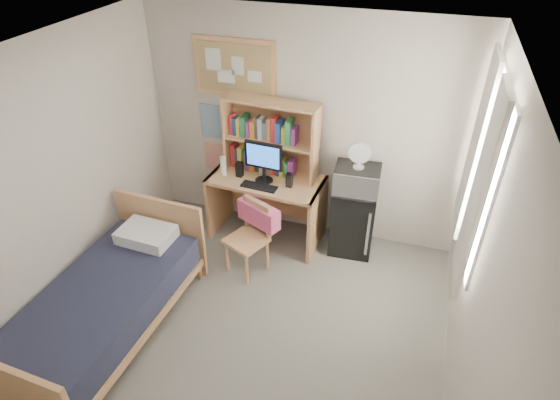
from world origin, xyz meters
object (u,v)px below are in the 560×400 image
(mini_fridge, at_px, (353,219))
(bed, at_px, (106,310))
(monitor, at_px, (264,163))
(speaker_right, at_px, (289,180))
(speaker_left, at_px, (240,169))
(microwave, at_px, (357,179))
(desk_fan, at_px, (360,156))
(desk_chair, at_px, (246,240))
(desk, at_px, (267,208))
(bulletin_board, at_px, (235,68))

(mini_fridge, xyz_separation_m, bed, (-1.96, -1.92, -0.14))
(monitor, bearing_deg, speaker_right, -0.00)
(speaker_left, relative_size, microwave, 0.37)
(mini_fridge, bearing_deg, bed, -138.90)
(monitor, bearing_deg, microwave, 10.79)
(mini_fridge, distance_m, bed, 2.75)
(bed, xyz_separation_m, speaker_left, (0.65, 1.80, 0.62))
(bed, bearing_deg, desk_fan, 47.10)
(desk_chair, height_order, monitor, monitor)
(speaker_left, distance_m, speaker_right, 0.60)
(speaker_left, height_order, microwave, microwave)
(speaker_left, bearing_deg, mini_fridge, 9.21)
(desk, distance_m, monitor, 0.63)
(bulletin_board, xyz_separation_m, mini_fridge, (1.46, -0.24, -1.52))
(desk_chair, bearing_deg, desk, 113.83)
(desk, height_order, mini_fridge, mini_fridge)
(speaker_left, xyz_separation_m, speaker_right, (0.60, -0.04, -0.01))
(bulletin_board, bearing_deg, desk_fan, -10.26)
(bulletin_board, distance_m, speaker_left, 1.10)
(speaker_right, bearing_deg, speaker_left, 180.00)
(desk, height_order, speaker_right, speaker_right)
(microwave, bearing_deg, speaker_left, -179.02)
(desk_chair, relative_size, mini_fridge, 1.03)
(microwave, bearing_deg, desk_fan, 0.00)
(desk, height_order, microwave, microwave)
(desk_chair, bearing_deg, monitor, 114.18)
(desk, height_order, desk_chair, desk_chair)
(bed, height_order, microwave, microwave)
(desk, xyz_separation_m, speaker_right, (0.30, -0.08, 0.48))
(desk_chair, xyz_separation_m, desk_fan, (1.01, 0.72, 0.81))
(bed, xyz_separation_m, speaker_right, (1.25, 1.76, 0.61))
(monitor, xyz_separation_m, speaker_right, (0.30, -0.02, -0.15))
(speaker_right, bearing_deg, bulletin_board, 155.44)
(bulletin_board, height_order, desk, bulletin_board)
(bulletin_board, distance_m, speaker_right, 1.34)
(desk_fan, bearing_deg, microwave, 0.00)
(desk, bearing_deg, monitor, -90.00)
(bed, bearing_deg, speaker_right, 57.63)
(bulletin_board, bearing_deg, speaker_right, -28.52)
(desk, bearing_deg, desk_fan, 7.44)
(desk_chair, distance_m, bed, 1.53)
(bed, distance_m, speaker_right, 2.24)
(speaker_right, height_order, microwave, microwave)
(mini_fridge, relative_size, speaker_left, 4.65)
(bulletin_board, xyz_separation_m, microwave, (1.46, -0.26, -0.97))
(bulletin_board, height_order, desk_chair, bulletin_board)
(mini_fridge, relative_size, monitor, 1.77)
(bed, relative_size, desk_fan, 6.81)
(speaker_left, relative_size, desk_fan, 0.61)
(desk, xyz_separation_m, bed, (-0.95, -1.84, -0.13))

